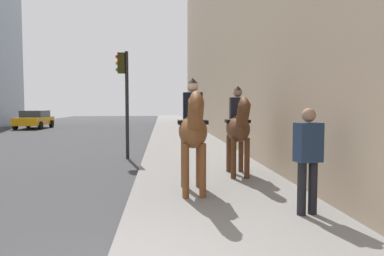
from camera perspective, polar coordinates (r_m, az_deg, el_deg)
mounted_horse_near at (r=7.08m, az=0.17°, el=-0.22°), size 2.15×0.61×2.29m
mounted_horse_far at (r=8.94m, az=7.33°, el=0.20°), size 2.15×0.65×2.23m
pedestrian_greeting at (r=5.99m, az=17.90°, el=-3.92°), size 0.33×0.44×1.70m
car_near_lane at (r=31.44m, az=-23.70°, el=1.31°), size 4.21×2.16×1.44m
traffic_light_near_curb at (r=12.70m, az=-10.69°, el=6.41°), size 0.20×0.44×3.71m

